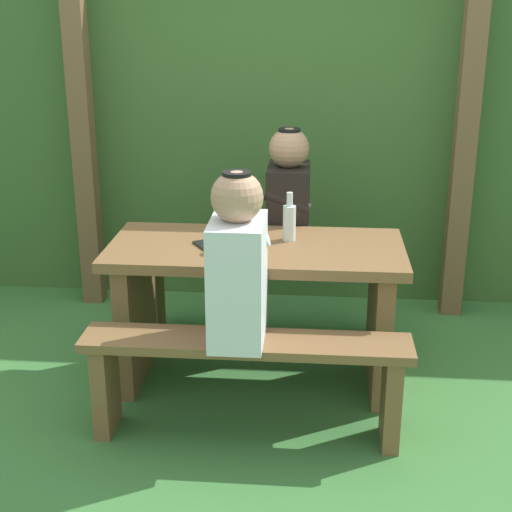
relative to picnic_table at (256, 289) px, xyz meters
name	(u,v)px	position (x,y,z in m)	size (l,w,h in m)	color
ground_plane	(256,379)	(0.00, 0.00, -0.49)	(12.00, 12.00, 0.00)	#3A7236
hedge_backdrop	(277,118)	(0.00, 1.64, 0.57)	(6.40, 1.03, 2.13)	#3B602C
pergola_post_left	(83,135)	(-1.11, 0.95, 0.57)	(0.12, 0.12, 2.11)	brown
pergola_post_right	(465,141)	(1.11, 0.95, 0.57)	(0.12, 0.12, 2.11)	brown
picnic_table	(256,289)	(0.00, 0.00, 0.00)	(1.40, 0.64, 0.72)	brown
bench_near	(246,368)	(0.00, -0.50, -0.16)	(1.40, 0.24, 0.47)	brown
bench_far	(264,282)	(0.00, 0.50, -0.16)	(1.40, 0.24, 0.47)	brown
person_white_shirt	(238,264)	(-0.03, -0.50, 0.31)	(0.25, 0.35, 0.72)	silver
person_black_coat	(288,201)	(0.13, 0.50, 0.31)	(0.25, 0.35, 0.72)	black
drinking_glass	(225,242)	(-0.13, -0.11, 0.27)	(0.06, 0.06, 0.09)	silver
bottle_left	(289,221)	(0.15, 0.09, 0.32)	(0.06, 0.06, 0.24)	silver
cell_phone	(205,245)	(-0.24, -0.04, 0.23)	(0.07, 0.14, 0.01)	black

